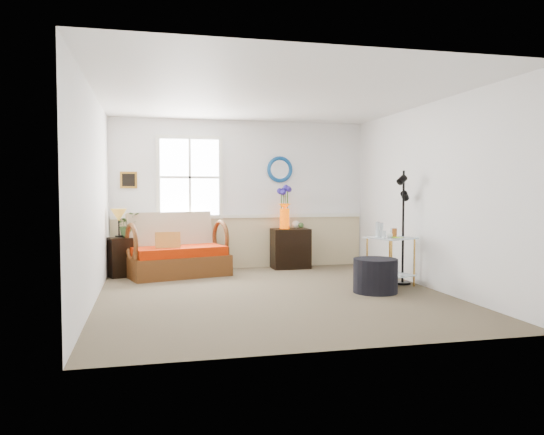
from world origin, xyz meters
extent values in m
cube|color=brown|center=(0.00, 0.00, 0.00)|extent=(4.50, 5.00, 0.01)
cube|color=white|center=(0.00, 0.00, 2.60)|extent=(4.50, 5.00, 0.01)
cube|color=white|center=(0.00, 2.50, 1.30)|extent=(4.50, 0.01, 2.60)
cube|color=white|center=(0.00, -2.50, 1.30)|extent=(4.50, 0.01, 2.60)
cube|color=white|center=(-2.25, 0.00, 1.30)|extent=(0.01, 5.00, 2.60)
cube|color=white|center=(2.25, 0.00, 1.30)|extent=(0.01, 5.00, 2.60)
cube|color=tan|center=(0.00, 2.48, 0.45)|extent=(4.46, 0.02, 0.90)
cube|color=white|center=(0.00, 2.47, 0.92)|extent=(4.46, 0.04, 0.06)
cube|color=#AC7626|center=(-1.92, 2.48, 1.55)|extent=(0.28, 0.03, 0.28)
torus|color=#1561A0|center=(0.70, 2.48, 1.75)|extent=(0.47, 0.07, 0.47)
imported|color=#3B5E2E|center=(-1.93, 2.04, 0.78)|extent=(0.51, 0.52, 0.31)
cylinder|color=black|center=(1.37, -0.17, 0.23)|extent=(0.64, 0.64, 0.46)
camera|label=1|loc=(-1.59, -6.76, 1.39)|focal=35.00mm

